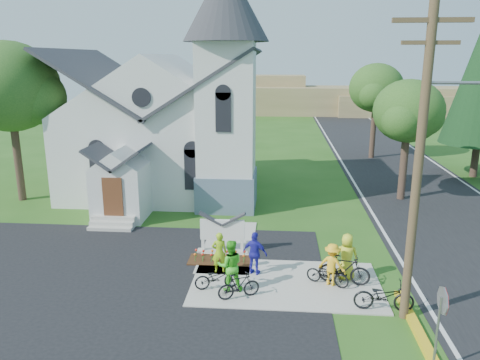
# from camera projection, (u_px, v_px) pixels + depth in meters

# --- Properties ---
(ground) EXTENTS (120.00, 120.00, 0.00)m
(ground) POSITION_uv_depth(u_px,v_px,m) (245.00, 289.00, 17.11)
(ground) COLOR #285518
(ground) RESTS_ON ground
(parking_lot) EXTENTS (20.00, 16.00, 0.02)m
(parking_lot) POSITION_uv_depth(u_px,v_px,m) (33.00, 309.00, 15.73)
(parking_lot) COLOR black
(parking_lot) RESTS_ON ground
(road) EXTENTS (8.00, 90.00, 0.02)m
(road) POSITION_uv_depth(u_px,v_px,m) (412.00, 186.00, 30.77)
(road) COLOR black
(road) RESTS_ON ground
(sidewalk) EXTENTS (7.00, 4.00, 0.05)m
(sidewalk) POSITION_uv_depth(u_px,v_px,m) (286.00, 283.00, 17.46)
(sidewalk) COLOR #A8A398
(sidewalk) RESTS_ON ground
(church) EXTENTS (12.35, 12.00, 13.00)m
(church) POSITION_uv_depth(u_px,v_px,m) (170.00, 108.00, 28.25)
(church) COLOR white
(church) RESTS_ON ground
(church_sign) EXTENTS (2.20, 0.40, 1.70)m
(church_sign) POSITION_uv_depth(u_px,v_px,m) (222.00, 230.00, 20.03)
(church_sign) COLOR #A8A398
(church_sign) RESTS_ON ground
(flower_bed) EXTENTS (2.60, 1.10, 0.07)m
(flower_bed) POSITION_uv_depth(u_px,v_px,m) (220.00, 260.00, 19.41)
(flower_bed) COLOR #36190E
(flower_bed) RESTS_ON ground
(utility_pole) EXTENTS (3.45, 0.28, 10.00)m
(utility_pole) POSITION_uv_depth(u_px,v_px,m) (422.00, 155.00, 13.87)
(utility_pole) COLOR #4C3826
(utility_pole) RESTS_ON ground
(stop_sign) EXTENTS (0.11, 0.76, 2.48)m
(stop_sign) POSITION_uv_depth(u_px,v_px,m) (441.00, 312.00, 12.18)
(stop_sign) COLOR gray
(stop_sign) RESTS_ON ground
(tree_lot_corner) EXTENTS (5.60, 5.60, 9.15)m
(tree_lot_corner) POSITION_uv_depth(u_px,v_px,m) (9.00, 87.00, 26.18)
(tree_lot_corner) COLOR #3B2820
(tree_lot_corner) RESTS_ON ground
(tree_road_near) EXTENTS (4.00, 4.00, 7.05)m
(tree_road_near) POSITION_uv_depth(u_px,v_px,m) (408.00, 112.00, 26.68)
(tree_road_near) COLOR #3B2820
(tree_road_near) RESTS_ON ground
(tree_road_mid) EXTENTS (4.40, 4.40, 7.80)m
(tree_road_mid) POSITION_uv_depth(u_px,v_px,m) (376.00, 88.00, 38.07)
(tree_road_mid) COLOR #3B2820
(tree_road_mid) RESTS_ON ground
(distant_hills) EXTENTS (61.00, 10.00, 5.60)m
(distant_hills) POSITION_uv_depth(u_px,v_px,m) (294.00, 99.00, 70.60)
(distant_hills) COLOR olive
(distant_hills) RESTS_ON ground
(cyclist_0) EXTENTS (0.66, 0.49, 1.64)m
(cyclist_0) POSITION_uv_depth(u_px,v_px,m) (219.00, 252.00, 18.15)
(cyclist_0) COLOR #91C016
(cyclist_0) RESTS_ON sidewalk
(bike_0) EXTENTS (1.72, 1.00, 0.86)m
(bike_0) POSITION_uv_depth(u_px,v_px,m) (217.00, 277.00, 16.93)
(bike_0) COLOR black
(bike_0) RESTS_ON sidewalk
(cyclist_1) EXTENTS (1.05, 0.88, 1.91)m
(cyclist_1) POSITION_uv_depth(u_px,v_px,m) (230.00, 265.00, 16.69)
(cyclist_1) COLOR green
(cyclist_1) RESTS_ON sidewalk
(bike_1) EXTENTS (1.58, 1.01, 0.92)m
(bike_1) POSITION_uv_depth(u_px,v_px,m) (239.00, 286.00, 16.24)
(bike_1) COLOR black
(bike_1) RESTS_ON sidewalk
(cyclist_2) EXTENTS (1.08, 0.73, 1.71)m
(cyclist_2) POSITION_uv_depth(u_px,v_px,m) (255.00, 253.00, 17.98)
(cyclist_2) COLOR #2622AC
(cyclist_2) RESTS_ON sidewalk
(bike_2) EXTENTS (1.70, 1.18, 0.85)m
(bike_2) POSITION_uv_depth(u_px,v_px,m) (328.00, 274.00, 17.21)
(bike_2) COLOR black
(bike_2) RESTS_ON sidewalk
(cyclist_3) EXTENTS (1.19, 0.96, 1.60)m
(cyclist_3) POSITION_uv_depth(u_px,v_px,m) (332.00, 264.00, 17.13)
(cyclist_3) COLOR yellow
(cyclist_3) RESTS_ON sidewalk
(bike_3) EXTENTS (1.96, 0.86, 1.14)m
(bike_3) POSITION_uv_depth(u_px,v_px,m) (344.00, 270.00, 17.24)
(bike_3) COLOR black
(bike_3) RESTS_ON sidewalk
(cyclist_4) EXTENTS (0.91, 0.64, 1.78)m
(cyclist_4) POSITION_uv_depth(u_px,v_px,m) (347.00, 256.00, 17.60)
(cyclist_4) COLOR yellow
(cyclist_4) RESTS_ON sidewalk
(bike_4) EXTENTS (1.99, 0.78, 1.03)m
(bike_4) POSITION_uv_depth(u_px,v_px,m) (384.00, 296.00, 15.43)
(bike_4) COLOR black
(bike_4) RESTS_ON sidewalk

